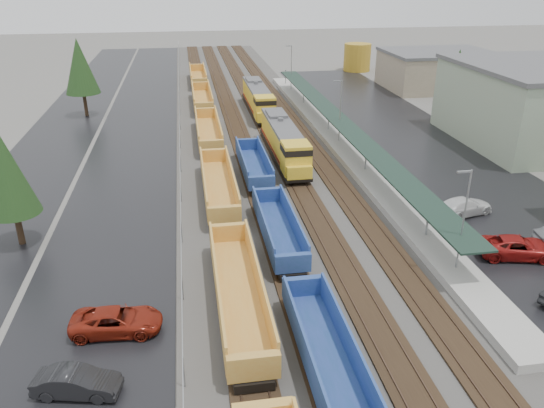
{
  "coord_description": "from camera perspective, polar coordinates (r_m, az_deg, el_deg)",
  "views": [
    {
      "loc": [
        -8.46,
        -9.65,
        20.02
      ],
      "look_at": [
        -2.0,
        29.93,
        2.0
      ],
      "focal_mm": 35.0,
      "sensor_mm": 36.0,
      "label": 1
    }
  ],
  "objects": [
    {
      "name": "tree_west_far",
      "position": [
        81.98,
        -19.96,
        13.75
      ],
      "size": [
        4.84,
        4.84,
        11.0
      ],
      "color": "#332316",
      "rests_on": "ground"
    },
    {
      "name": "east_commuter_lot",
      "position": [
        68.65,
        14.85,
        6.43
      ],
      "size": [
        16.0,
        100.0,
        0.02
      ],
      "primitive_type": "cube",
      "color": "black",
      "rests_on": "ground"
    },
    {
      "name": "storage_tank",
      "position": [
        115.66,
        9.15,
        15.32
      ],
      "size": [
        5.51,
        5.51,
        5.51
      ],
      "primitive_type": "cylinder",
      "color": "#B08623",
      "rests_on": "ground"
    },
    {
      "name": "tree_west_near",
      "position": [
        44.24,
        -26.56,
        2.84
      ],
      "size": [
        3.96,
        3.96,
        9.0
      ],
      "color": "#332316",
      "rests_on": "ground"
    },
    {
      "name": "parked_car_east_b",
      "position": [
        43.85,
        24.88,
        -4.26
      ],
      "size": [
        3.8,
        6.11,
        1.58
      ],
      "primitive_type": "imported",
      "rotation": [
        0.0,
        0.0,
        1.35
      ],
      "color": "maroon",
      "rests_on": "ground"
    },
    {
      "name": "locomotive_lead",
      "position": [
        59.29,
        1.33,
        6.72
      ],
      "size": [
        2.75,
        18.15,
        4.11
      ],
      "color": "black",
      "rests_on": "ground"
    },
    {
      "name": "west_parking_lot",
      "position": [
        72.76,
        -14.19,
        7.49
      ],
      "size": [
        10.0,
        160.0,
        0.02
      ],
      "primitive_type": "cube",
      "color": "black",
      "rests_on": "ground"
    },
    {
      "name": "parked_car_west_b",
      "position": [
        30.05,
        -20.26,
        -17.59
      ],
      "size": [
        2.39,
        4.61,
        1.45
      ],
      "primitive_type": "imported",
      "rotation": [
        0.0,
        0.0,
        1.36
      ],
      "color": "black",
      "rests_on": "ground"
    },
    {
      "name": "tree_east",
      "position": [
        78.03,
        19.25,
        12.89
      ],
      "size": [
        4.4,
        4.4,
        10.0
      ],
      "color": "#332316",
      "rests_on": "ground"
    },
    {
      "name": "ballast_strip",
      "position": [
        72.95,
        -2.29,
        8.28
      ],
      "size": [
        20.0,
        160.0,
        0.08
      ],
      "primitive_type": "cube",
      "color": "#302D2B",
      "rests_on": "ground"
    },
    {
      "name": "locomotive_trail",
      "position": [
        79.32,
        -1.49,
        11.22
      ],
      "size": [
        2.75,
        18.15,
        4.11
      ],
      "color": "black",
      "rests_on": "ground"
    },
    {
      "name": "chainlink_fence",
      "position": [
        70.54,
        -9.91,
        8.71
      ],
      "size": [
        0.08,
        160.04,
        2.02
      ],
      "color": "gray",
      "rests_on": "ground"
    },
    {
      "name": "distant_hills",
      "position": [
        227.56,
        4.54,
        19.08
      ],
      "size": [
        301.0,
        140.0,
        25.2
      ],
      "color": "#4E5B47",
      "rests_on": "ground"
    },
    {
      "name": "well_string_blue",
      "position": [
        29.54,
        5.78,
        -15.68
      ],
      "size": [
        2.57,
        72.01,
        2.28
      ],
      "color": "navy",
      "rests_on": "ground"
    },
    {
      "name": "trackbed",
      "position": [
        72.92,
        -2.29,
        8.37
      ],
      "size": [
        14.6,
        160.0,
        0.22
      ],
      "color": "black",
      "rests_on": "ground"
    },
    {
      "name": "well_string_yellow",
      "position": [
        50.08,
        -5.78,
        2.02
      ],
      "size": [
        2.8,
        124.31,
        2.49
      ],
      "color": "gold",
      "rests_on": "ground"
    },
    {
      "name": "parked_car_east_c",
      "position": [
        49.44,
        19.96,
        -0.25
      ],
      "size": [
        3.48,
        5.73,
        1.55
      ],
      "primitive_type": "imported",
      "rotation": [
        0.0,
        0.0,
        1.83
      ],
      "color": "silver",
      "rests_on": "ground"
    },
    {
      "name": "parked_car_west_c",
      "position": [
        33.56,
        -16.36,
        -11.99
      ],
      "size": [
        2.87,
        5.54,
        1.49
      ],
      "primitive_type": "imported",
      "rotation": [
        0.0,
        0.0,
        1.5
      ],
      "color": "maroon",
      "rests_on": "ground"
    },
    {
      "name": "station_platform",
      "position": [
        65.22,
        7.19,
        6.8
      ],
      "size": [
        3.0,
        80.0,
        8.0
      ],
      "color": "#9E9B93",
      "rests_on": "ground"
    },
    {
      "name": "west_road",
      "position": [
        74.33,
        -21.92,
        6.82
      ],
      "size": [
        9.0,
        160.0,
        0.02
      ],
      "primitive_type": "cube",
      "color": "black",
      "rests_on": "ground"
    }
  ]
}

